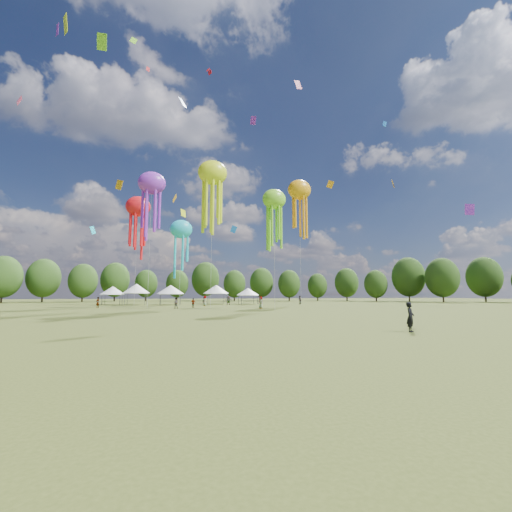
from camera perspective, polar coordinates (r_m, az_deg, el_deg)
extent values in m
plane|color=#384416|center=(18.40, 5.04, -13.30)|extent=(300.00, 300.00, 0.00)
imported|color=black|center=(21.41, 24.98, -9.49)|extent=(0.74, 0.71, 1.70)
imported|color=gray|center=(52.84, -13.62, -7.86)|extent=(0.85, 0.69, 1.62)
imported|color=gray|center=(62.87, -8.76, -7.62)|extent=(0.72, 0.99, 1.87)
imported|color=gray|center=(73.09, 7.55, -7.50)|extent=(0.89, 1.03, 1.84)
imported|color=gray|center=(66.21, -8.86, -7.67)|extent=(1.22, 1.10, 1.64)
imported|color=gray|center=(55.00, -10.75, -7.92)|extent=(0.97, 0.59, 1.54)
imported|color=gray|center=(68.55, -4.74, -7.60)|extent=(1.71, 0.56, 1.84)
imported|color=gray|center=(58.67, -25.55, -7.22)|extent=(0.64, 0.74, 1.72)
imported|color=gray|center=(51.47, 0.82, -7.97)|extent=(0.98, 1.06, 1.83)
cylinder|color=#47474C|center=(74.60, -24.99, -6.86)|extent=(0.08, 0.08, 2.01)
cylinder|color=#47474C|center=(77.99, -24.51, -6.85)|extent=(0.08, 0.08, 2.01)
cylinder|color=#47474C|center=(74.03, -22.35, -6.99)|extent=(0.08, 0.08, 2.01)
cylinder|color=#47474C|center=(77.44, -21.98, -6.97)|extent=(0.08, 0.08, 2.01)
cube|color=white|center=(75.99, -23.42, -6.12)|extent=(3.85, 3.85, 0.10)
cone|color=white|center=(75.99, -23.39, -5.44)|extent=(5.00, 5.00, 1.72)
cylinder|color=#47474C|center=(72.32, -21.62, -6.93)|extent=(0.08, 0.08, 2.29)
cylinder|color=#47474C|center=(76.15, -21.23, -6.91)|extent=(0.08, 0.08, 2.29)
cylinder|color=#47474C|center=(71.91, -18.54, -7.05)|extent=(0.08, 0.08, 2.29)
cylinder|color=#47474C|center=(75.77, -18.31, -7.02)|extent=(0.08, 0.08, 2.29)
cube|color=white|center=(74.00, -19.89, -6.05)|extent=(4.27, 4.27, 0.10)
cone|color=white|center=(74.01, -19.86, -5.26)|extent=(5.54, 5.54, 1.96)
cylinder|color=#47474C|center=(69.46, -16.16, -7.23)|extent=(0.08, 0.08, 2.13)
cylinder|color=#47474C|center=(73.42, -16.05, -7.18)|extent=(0.08, 0.08, 2.13)
cylinder|color=#47474C|center=(69.43, -12.87, -7.32)|extent=(0.08, 0.08, 2.13)
cylinder|color=#47474C|center=(73.39, -12.93, -7.27)|extent=(0.08, 0.08, 2.13)
cube|color=white|center=(71.39, -14.48, -6.36)|extent=(4.36, 4.36, 0.10)
cone|color=white|center=(71.39, -14.46, -5.59)|extent=(5.67, 5.67, 1.83)
cylinder|color=#47474C|center=(71.78, -8.26, -7.36)|extent=(0.08, 0.08, 2.22)
cylinder|color=#47474C|center=(75.74, -8.57, -7.31)|extent=(0.08, 0.08, 2.22)
cylinder|color=#47474C|center=(72.29, -5.10, -7.39)|extent=(0.08, 0.08, 2.22)
cylinder|color=#47474C|center=(76.22, -5.56, -7.34)|extent=(0.08, 0.08, 2.22)
cube|color=white|center=(73.97, -6.86, -6.45)|extent=(4.38, 4.38, 0.10)
cone|color=white|center=(73.98, -6.85, -5.68)|extent=(5.69, 5.69, 1.90)
cylinder|color=#47474C|center=(71.51, -2.50, -7.57)|extent=(0.08, 0.08, 1.85)
cylinder|color=#47474C|center=(74.93, -3.03, -7.52)|extent=(0.08, 0.08, 1.85)
cylinder|color=#47474C|center=(72.29, 0.24, -7.56)|extent=(0.08, 0.08, 1.85)
cylinder|color=#47474C|center=(75.67, -0.41, -7.52)|extent=(0.08, 0.08, 1.85)
cube|color=white|center=(73.57, -1.42, -6.78)|extent=(3.89, 3.89, 0.10)
cone|color=white|center=(73.57, -1.42, -6.12)|extent=(5.05, 5.05, 1.59)
ellipsoid|color=purple|center=(55.35, -17.45, 11.86)|extent=(4.20, 2.94, 3.57)
cylinder|color=beige|center=(53.14, -17.80, 1.88)|extent=(0.03, 0.03, 19.38)
ellipsoid|color=#E2F619|center=(59.11, -7.47, 13.99)|extent=(5.01, 3.50, 4.26)
cylinder|color=beige|center=(56.13, -7.65, 2.99)|extent=(0.03, 0.03, 22.87)
ellipsoid|color=#86EB26|center=(48.41, 3.13, 9.70)|extent=(3.45, 2.41, 2.93)
cylinder|color=beige|center=(46.82, 3.19, 0.42)|extent=(0.03, 0.03, 15.73)
ellipsoid|color=red|center=(69.46, -19.59, 8.02)|extent=(4.69, 3.29, 3.99)
cylinder|color=beige|center=(67.75, -19.90, 0.12)|extent=(0.03, 0.03, 19.22)
ellipsoid|color=#1BCCEC|center=(51.89, -12.73, 4.52)|extent=(3.35, 2.35, 2.85)
cylinder|color=beige|center=(51.09, -12.90, -2.10)|extent=(0.03, 0.03, 12.01)
ellipsoid|color=#FDA60F|center=(74.84, 7.46, 11.21)|extent=(5.21, 3.65, 4.43)
cylinder|color=beige|center=(72.03, 7.61, 1.71)|extent=(0.03, 0.03, 24.96)
cube|color=purple|center=(67.84, -30.94, 30.36)|extent=(0.82, 1.52, 1.97)
cube|color=red|center=(60.18, -7.94, 28.77)|extent=(0.56, 0.73, 1.00)
cube|color=#FDA60F|center=(91.10, -13.79, 9.57)|extent=(0.99, 2.05, 2.36)
cube|color=#E2F619|center=(90.63, 2.69, 10.13)|extent=(0.55, 0.38, 0.78)
cube|color=#86EB26|center=(68.11, -20.28, 31.39)|extent=(1.21, 0.54, 1.43)
cube|color=blue|center=(63.84, -3.85, 4.60)|extent=(1.40, 0.41, 1.61)
cube|color=#D94068|center=(76.40, 7.25, 27.14)|extent=(1.94, 0.51, 2.23)
cube|color=red|center=(93.33, -18.06, 28.22)|extent=(0.84, 0.56, 1.18)
cube|color=#FDA60F|center=(64.78, 22.47, 11.34)|extent=(1.01, 0.97, 1.49)
cube|color=#E2F619|center=(55.77, -29.90, 31.24)|extent=(0.89, 2.00, 2.41)
cube|color=#86EB26|center=(48.79, -24.95, 30.37)|extent=(1.29, 1.46, 1.93)
cube|color=blue|center=(67.96, -12.49, 24.34)|extent=(1.58, 1.35, 2.05)
cube|color=#1BCCEC|center=(78.44, -19.71, 3.98)|extent=(0.51, 1.73, 2.12)
cube|color=#D94068|center=(57.12, -35.53, 20.91)|extent=(0.69, 1.07, 1.16)
cube|color=purple|center=(78.94, -0.48, 22.26)|extent=(1.08, 1.57, 2.02)
cube|color=#FDA60F|center=(82.23, 12.64, 11.90)|extent=(1.74, 0.89, 2.16)
cube|color=#86EB26|center=(90.15, 3.85, 6.36)|extent=(1.43, 0.79, 1.49)
cube|color=blue|center=(64.16, 21.22, 20.40)|extent=(0.82, 0.12, 0.97)
cube|color=#1BCCEC|center=(85.60, -26.22, 4.00)|extent=(1.16, 1.59, 2.14)
cube|color=#D94068|center=(73.69, -13.48, 4.51)|extent=(1.14, 0.54, 1.20)
cube|color=purple|center=(58.77, 32.81, 6.74)|extent=(1.33, 0.61, 1.79)
cube|color=red|center=(90.04, -8.24, 29.08)|extent=(0.83, 0.84, 0.91)
cube|color=#FDA60F|center=(47.72, -22.44, 11.23)|extent=(1.09, 0.74, 1.47)
cube|color=#E2F619|center=(70.09, -12.39, 7.21)|extent=(1.11, 1.29, 1.73)
cylinder|color=#38281C|center=(104.01, -37.52, -5.50)|extent=(0.44, 0.44, 3.36)
ellipsoid|color=#284517|center=(104.10, -37.33, -2.84)|extent=(8.40, 8.40, 10.51)
cylinder|color=#38281C|center=(108.50, -32.82, -5.78)|extent=(0.44, 0.44, 3.41)
ellipsoid|color=#284517|center=(108.59, -32.66, -3.20)|extent=(8.53, 8.53, 10.66)
cylinder|color=#38281C|center=(105.25, -27.68, -6.18)|extent=(0.44, 0.44, 3.07)
ellipsoid|color=#284517|center=(105.31, -27.56, -3.78)|extent=(7.66, 7.66, 9.58)
cylinder|color=#38281C|center=(112.01, -23.13, -6.29)|extent=(0.44, 0.44, 3.43)
ellipsoid|color=#284517|center=(112.10, -23.02, -3.77)|extent=(8.58, 8.58, 10.73)
cylinder|color=#38281C|center=(116.58, -18.42, -6.59)|extent=(0.44, 0.44, 2.95)
ellipsoid|color=#284517|center=(116.64, -18.35, -4.51)|extent=(7.37, 7.37, 9.21)
cylinder|color=#38281C|center=(112.36, -13.42, -6.77)|extent=(0.44, 0.44, 2.89)
ellipsoid|color=#284517|center=(112.41, -13.36, -4.65)|extent=(7.23, 7.23, 9.04)
cylinder|color=#38281C|center=(117.28, -8.71, -6.63)|extent=(0.44, 0.44, 3.84)
ellipsoid|color=#284517|center=(117.40, -8.66, -3.93)|extent=(9.60, 9.60, 11.99)
cylinder|color=#38281C|center=(107.44, -3.73, -6.96)|extent=(0.44, 0.44, 2.84)
ellipsoid|color=#284517|center=(107.49, -3.71, -4.79)|extent=(7.11, 7.11, 8.89)
cylinder|color=#38281C|center=(112.10, 0.97, -6.88)|extent=(0.44, 0.44, 3.16)
ellipsoid|color=#284517|center=(112.17, 0.97, -4.56)|extent=(7.91, 7.91, 9.88)
cylinder|color=#38281C|center=(108.91, 5.74, -6.93)|extent=(0.44, 0.44, 2.88)
ellipsoid|color=#284517|center=(108.97, 5.71, -4.75)|extent=(7.21, 7.21, 9.01)
cylinder|color=#38281C|center=(114.79, 10.54, -6.90)|extent=(0.44, 0.44, 2.63)
ellipsoid|color=#284517|center=(114.82, 10.50, -5.01)|extent=(6.57, 6.57, 8.22)
cylinder|color=#38281C|center=(115.71, 15.35, -6.65)|extent=(0.44, 0.44, 3.13)
ellipsoid|color=#284517|center=(115.77, 15.28, -4.42)|extent=(7.81, 7.81, 9.77)
cylinder|color=#38281C|center=(107.17, 19.95, -6.62)|extent=(0.44, 0.44, 2.72)
ellipsoid|color=#284517|center=(107.21, 19.87, -4.53)|extent=(6.80, 6.80, 8.50)
cylinder|color=#38281C|center=(110.34, 24.83, -6.11)|extent=(0.44, 0.44, 3.81)
ellipsoid|color=#284517|center=(110.47, 24.69, -3.27)|extent=(9.52, 9.52, 11.90)
cylinder|color=#38281C|center=(105.81, 29.47, -5.96)|extent=(0.44, 0.44, 3.51)
ellipsoid|color=#284517|center=(105.91, 29.31, -3.23)|extent=(8.78, 8.78, 10.97)
cylinder|color=#38281C|center=(113.95, 34.71, -5.59)|extent=(0.44, 0.44, 3.64)
ellipsoid|color=#284517|center=(114.05, 34.54, -2.97)|extent=(9.10, 9.10, 11.37)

